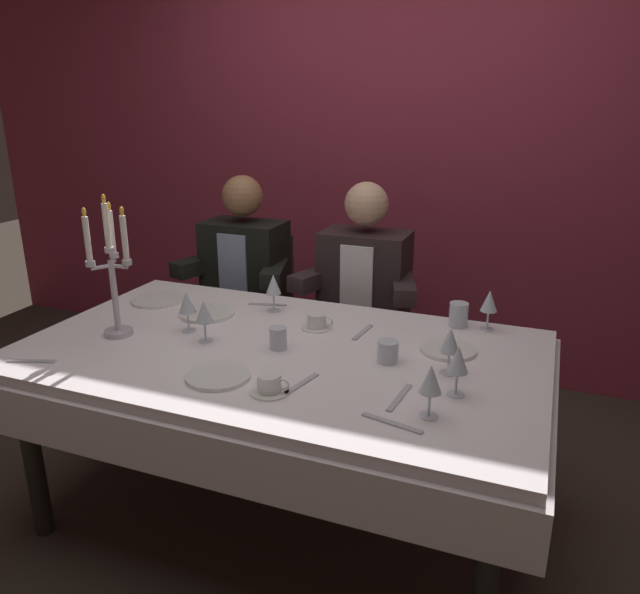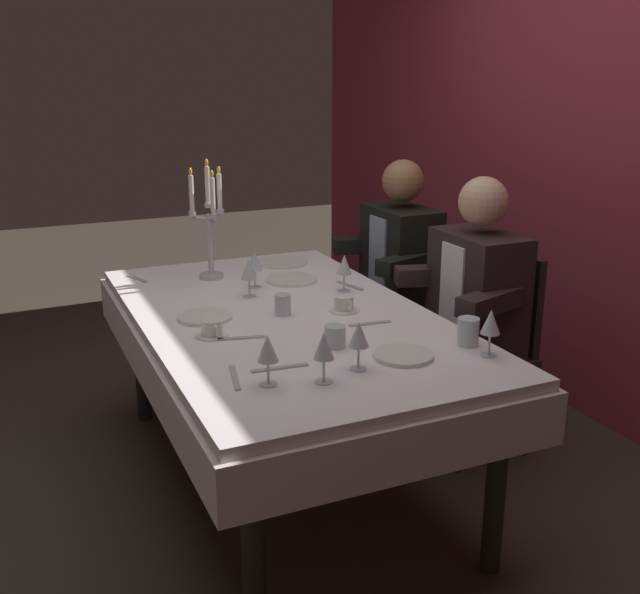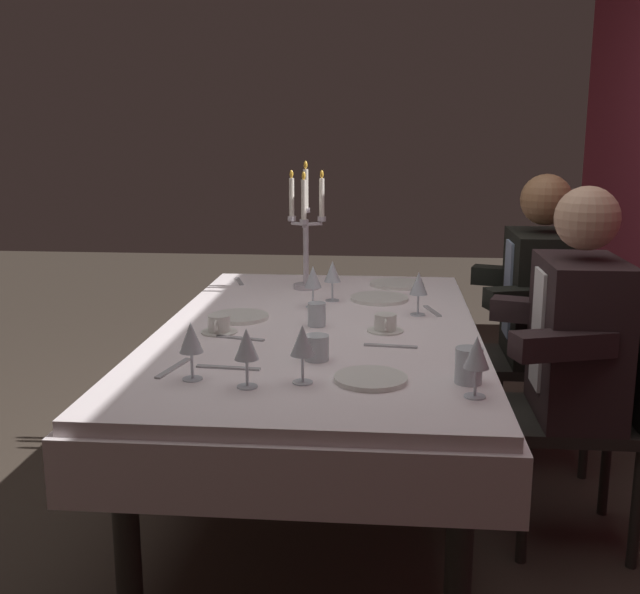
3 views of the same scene
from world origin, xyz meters
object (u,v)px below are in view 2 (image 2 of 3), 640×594
(dining_table, at_px, (285,343))
(wine_glass_3, at_px, (491,323))
(dinner_plate_2, at_px, (205,317))
(wine_glass_6, at_px, (249,270))
(wine_glass_5, at_px, (359,336))
(water_tumbler_0, at_px, (468,332))
(wine_glass_2, at_px, (324,347))
(water_tumbler_2, at_px, (283,305))
(candelabra, at_px, (209,227))
(wine_glass_4, at_px, (344,266))
(coffee_cup_0, at_px, (344,304))
(seated_diner_0, at_px, (401,258))
(wine_glass_1, at_px, (255,262))
(seated_diner_1, at_px, (478,293))
(coffee_cup_1, at_px, (212,329))
(dinner_plate_0, at_px, (403,355))
(wine_glass_0, at_px, (268,350))
(dinner_plate_3, at_px, (283,263))
(water_tumbler_1, at_px, (335,336))
(dinner_plate_1, at_px, (292,280))

(dining_table, xyz_separation_m, wine_glass_3, (0.69, 0.47, 0.24))
(dinner_plate_2, relative_size, wine_glass_6, 1.30)
(wine_glass_5, relative_size, water_tumbler_0, 1.66)
(wine_glass_2, xyz_separation_m, water_tumbler_0, (-0.09, 0.59, -0.07))
(dinner_plate_2, bearing_deg, water_tumbler_2, 74.64)
(candelabra, relative_size, water_tumbler_2, 6.59)
(dinner_plate_2, bearing_deg, wine_glass_4, 99.56)
(dining_table, xyz_separation_m, wine_glass_4, (-0.19, 0.35, 0.23))
(water_tumbler_2, relative_size, coffee_cup_0, 0.63)
(wine_glass_4, height_order, seated_diner_0, seated_diner_0)
(wine_glass_2, height_order, wine_glass_3, same)
(wine_glass_1, bearing_deg, coffee_cup_0, 25.14)
(wine_glass_5, relative_size, seated_diner_1, 0.13)
(water_tumbler_0, bearing_deg, coffee_cup_1, -119.86)
(candelabra, relative_size, wine_glass_4, 3.33)
(dining_table, relative_size, wine_glass_1, 11.83)
(wine_glass_3, bearing_deg, wine_glass_5, -99.04)
(dinner_plate_0, height_order, wine_glass_5, wine_glass_5)
(candelabra, bearing_deg, wine_glass_1, 29.48)
(dinner_plate_0, distance_m, water_tumbler_0, 0.27)
(wine_glass_4, distance_m, wine_glass_5, 0.88)
(water_tumbler_2, distance_m, seated_diner_1, 0.90)
(seated_diner_1, bearing_deg, wine_glass_6, -109.77)
(wine_glass_5, relative_size, water_tumbler_2, 1.97)
(wine_glass_0, height_order, wine_glass_3, same)
(dining_table, relative_size, seated_diner_0, 1.56)
(wine_glass_1, distance_m, wine_glass_2, 1.08)
(dining_table, relative_size, dinner_plate_0, 9.51)
(dinner_plate_0, xyz_separation_m, dinner_plate_3, (-1.32, 0.08, 0.00))
(wine_glass_6, bearing_deg, seated_diner_1, 70.23)
(water_tumbler_1, xyz_separation_m, water_tumbler_2, (-0.40, -0.04, 0.00))
(dining_table, bearing_deg, seated_diner_0, 124.71)
(wine_glass_2, bearing_deg, dinner_plate_0, 103.97)
(seated_diner_0, bearing_deg, dinner_plate_0, -29.88)
(dinner_plate_1, height_order, wine_glass_1, wine_glass_1)
(wine_glass_1, relative_size, water_tumbler_1, 2.14)
(dinner_plate_2, bearing_deg, dinner_plate_3, 138.57)
(dinner_plate_1, bearing_deg, wine_glass_2, -17.09)
(dinner_plate_1, height_order, wine_glass_6, wine_glass_6)
(dining_table, distance_m, coffee_cup_1, 0.38)
(dinner_plate_3, height_order, coffee_cup_1, coffee_cup_1)
(water_tumbler_2, relative_size, seated_diner_0, 0.07)
(wine_glass_5, distance_m, water_tumbler_0, 0.46)
(candelabra, distance_m, water_tumbler_0, 1.36)
(wine_glass_1, bearing_deg, dining_table, -2.65)
(dinner_plate_2, distance_m, wine_glass_1, 0.47)
(wine_glass_2, bearing_deg, wine_glass_4, 150.51)
(dinner_plate_3, bearing_deg, coffee_cup_1, -35.31)
(wine_glass_5, relative_size, water_tumbler_1, 2.14)
(wine_glass_5, relative_size, coffee_cup_0, 1.24)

